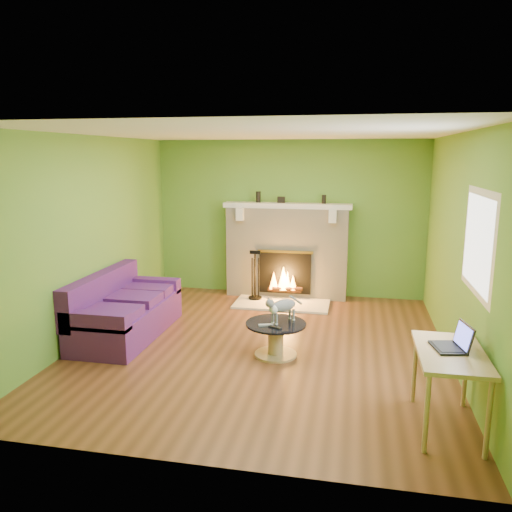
{
  "coord_description": "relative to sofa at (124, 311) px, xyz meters",
  "views": [
    {
      "loc": [
        1.11,
        -5.8,
        2.35
      ],
      "look_at": [
        -0.14,
        0.4,
        1.07
      ],
      "focal_mm": 35.0,
      "sensor_mm": 36.0,
      "label": 1
    }
  ],
  "objects": [
    {
      "name": "hearth",
      "position": [
        1.86,
        1.75,
        -0.31
      ],
      "size": [
        1.5,
        0.75,
        0.03
      ],
      "primitive_type": "cube",
      "color": "beige",
      "rests_on": "floor"
    },
    {
      "name": "window_pane",
      "position": [
        4.09,
        -0.95,
        1.23
      ],
      "size": [
        0.0,
        1.06,
        1.06
      ],
      "primitive_type": "plane",
      "rotation": [
        1.57,
        0.0,
        -1.57
      ],
      "color": "white",
      "rests_on": "wall_right"
    },
    {
      "name": "window_frame",
      "position": [
        4.1,
        -0.95,
        1.23
      ],
      "size": [
        0.0,
        1.2,
        1.2
      ],
      "primitive_type": "plane",
      "rotation": [
        1.57,
        0.0,
        -1.57
      ],
      "color": "silver",
      "rests_on": "wall_right"
    },
    {
      "name": "wall_left",
      "position": [
        -0.39,
        -0.05,
        0.98
      ],
      "size": [
        0.0,
        5.0,
        5.0
      ],
      "primitive_type": "plane",
      "rotation": [
        1.57,
        0.0,
        1.57
      ],
      "color": "#639731",
      "rests_on": "floor"
    },
    {
      "name": "wall_right",
      "position": [
        4.11,
        -0.05,
        0.98
      ],
      "size": [
        0.0,
        5.0,
        5.0
      ],
      "primitive_type": "plane",
      "rotation": [
        1.57,
        0.0,
        -1.57
      ],
      "color": "#639731",
      "rests_on": "floor"
    },
    {
      "name": "mantel",
      "position": [
        1.86,
        2.25,
        1.22
      ],
      "size": [
        2.1,
        0.28,
        0.08
      ],
      "primitive_type": "cube",
      "color": "silver",
      "rests_on": "fireplace"
    },
    {
      "name": "wall_front",
      "position": [
        1.86,
        -2.55,
        0.98
      ],
      "size": [
        5.0,
        0.0,
        5.0
      ],
      "primitive_type": "plane",
      "rotation": [
        -1.57,
        0.0,
        0.0
      ],
      "color": "#639731",
      "rests_on": "floor"
    },
    {
      "name": "mantel_box",
      "position": [
        1.76,
        2.28,
        1.31
      ],
      "size": [
        0.12,
        0.08,
        0.1
      ],
      "primitive_type": "cube",
      "color": "black",
      "rests_on": "mantel"
    },
    {
      "name": "remote_silver",
      "position": [
        1.99,
        -0.42,
        0.09
      ],
      "size": [
        0.18,
        0.1,
        0.02
      ],
      "primitive_type": "cube",
      "rotation": [
        0.0,
        0.0,
        0.32
      ],
      "color": "gray",
      "rests_on": "coffee_table"
    },
    {
      "name": "laptop",
      "position": [
        3.79,
        -1.54,
        0.51
      ],
      "size": [
        0.34,
        0.37,
        0.24
      ],
      "primitive_type": null,
      "rotation": [
        0.0,
        0.0,
        0.2
      ],
      "color": "black",
      "rests_on": "desk"
    },
    {
      "name": "coffee_table",
      "position": [
        2.09,
        -0.3,
        -0.09
      ],
      "size": [
        0.72,
        0.72,
        0.41
      ],
      "color": "tan",
      "rests_on": "floor"
    },
    {
      "name": "fireplace",
      "position": [
        1.86,
        2.27,
        0.45
      ],
      "size": [
        2.1,
        0.46,
        1.58
      ],
      "color": "beige",
      "rests_on": "floor"
    },
    {
      "name": "sofa",
      "position": [
        0.0,
        0.0,
        0.0
      ],
      "size": [
        0.87,
        1.84,
        0.83
      ],
      "color": "#531B67",
      "rests_on": "floor"
    },
    {
      "name": "mantel_vase_right",
      "position": [
        2.45,
        2.28,
        1.33
      ],
      "size": [
        0.07,
        0.07,
        0.14
      ],
      "primitive_type": "cylinder",
      "color": "black",
      "rests_on": "mantel"
    },
    {
      "name": "mantel_vase_left",
      "position": [
        1.37,
        2.28,
        1.35
      ],
      "size": [
        0.08,
        0.08,
        0.18
      ],
      "primitive_type": "cylinder",
      "color": "black",
      "rests_on": "mantel"
    },
    {
      "name": "remote_black",
      "position": [
        2.11,
        -0.48,
        0.09
      ],
      "size": [
        0.16,
        0.1,
        0.02
      ],
      "primitive_type": "cube",
      "rotation": [
        0.0,
        0.0,
        -0.4
      ],
      "color": "black",
      "rests_on": "coffee_table"
    },
    {
      "name": "fire_tools",
      "position": [
        1.39,
        1.9,
        0.11
      ],
      "size": [
        0.22,
        0.22,
        0.81
      ],
      "primitive_type": null,
      "color": "black",
      "rests_on": "hearth"
    },
    {
      "name": "desk",
      "position": [
        3.81,
        -1.59,
        0.3
      ],
      "size": [
        0.56,
        0.96,
        0.71
      ],
      "color": "tan",
      "rests_on": "floor"
    },
    {
      "name": "ceiling",
      "position": [
        1.86,
        -0.05,
        2.28
      ],
      "size": [
        5.0,
        5.0,
        0.0
      ],
      "primitive_type": "plane",
      "rotation": [
        3.14,
        0.0,
        0.0
      ],
      "color": "white",
      "rests_on": "wall_back"
    },
    {
      "name": "floor",
      "position": [
        1.86,
        -0.05,
        -0.32
      ],
      "size": [
        5.0,
        5.0,
        0.0
      ],
      "primitive_type": "plane",
      "color": "#593119",
      "rests_on": "ground"
    },
    {
      "name": "cat",
      "position": [
        2.17,
        -0.25,
        0.25
      ],
      "size": [
        0.49,
        0.53,
        0.33
      ],
      "primitive_type": null,
      "rotation": [
        0.0,
        0.0,
        -0.72
      ],
      "color": "#5D5D61",
      "rests_on": "coffee_table"
    },
    {
      "name": "wall_back",
      "position": [
        1.86,
        2.45,
        0.98
      ],
      "size": [
        5.0,
        0.0,
        5.0
      ],
      "primitive_type": "plane",
      "rotation": [
        1.57,
        0.0,
        0.0
      ],
      "color": "#639731",
      "rests_on": "floor"
    }
  ]
}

